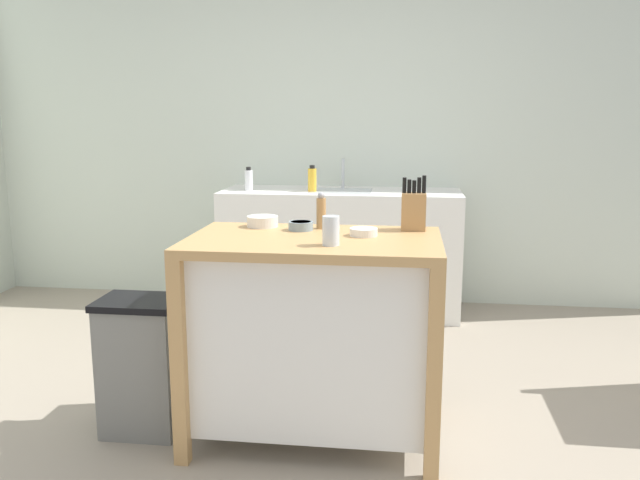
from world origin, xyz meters
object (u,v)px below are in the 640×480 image
Objects in this scene: bowl_ceramic_wide at (364,232)px; trash_bin at (142,365)px; sink_faucet at (343,173)px; kitchen_island at (314,328)px; knife_block at (414,210)px; bottle_dish_soap at (249,180)px; bowl_ceramic_small at (301,226)px; bottle_spray_cleaner at (312,179)px; bowl_stoneware_deep at (263,221)px; pepper_grinder at (321,212)px; drinking_cup at (331,231)px.

trash_bin is at bearing -172.96° from bowl_ceramic_wide.
bowl_ceramic_wide is at bearing -81.97° from sink_faucet.
knife_block is (0.42, 0.24, 0.50)m from kitchen_island.
bottle_dish_soap is at bearing 88.60° from trash_bin.
bowl_ceramic_small is 1.72m from bottle_spray_cleaner.
bowl_ceramic_wide is (0.49, -0.17, -0.01)m from bowl_stoneware_deep.
pepper_grinder is 0.77× the size of sink_faucet.
bottle_dish_soap reaches higher than bowl_stoneware_deep.
drinking_cup is (-0.12, -0.22, 0.04)m from bowl_ceramic_wide.
kitchen_island is 0.81m from trash_bin.
sink_faucet reaches higher than bowl_stoneware_deep.
bowl_stoneware_deep is at bearing 30.02° from trash_bin.
bottle_dish_soap is at bearing 114.13° from pepper_grinder.
knife_block reaches higher than bottle_dish_soap.
bowl_ceramic_wide is 2.04m from sink_faucet.
knife_block is 0.29m from bowl_ceramic_wide.
bottle_dish_soap is 0.91× the size of bottle_spray_cleaner.
pepper_grinder is at bearing -2.85° from bowl_stoneware_deep.
bowl_ceramic_wide is at bearing 62.23° from drinking_cup.
bottle_spray_cleaner is at bearing 99.52° from pepper_grinder.
sink_faucet is at bearing 92.08° from kitchen_island.
pepper_grinder is at bearing 19.53° from trash_bin.
bowl_ceramic_small is 0.60× the size of bottle_spray_cleaner.
bottle_spray_cleaner is (-0.37, 2.03, -0.00)m from drinking_cup.
bottle_spray_cleaner is (-0.70, 1.64, -0.03)m from knife_block.
sink_faucet is at bearing 105.14° from knife_block.
sink_faucet is (0.20, 1.85, 0.06)m from bowl_stoneware_deep.
pepper_grinder is (0.28, -0.01, 0.05)m from bowl_stoneware_deep.
bowl_stoneware_deep reaches higher than bowl_ceramic_small.
trash_bin is 2.36m from sink_faucet.
kitchen_island is 6.42× the size of bottle_dish_soap.
bottle_spray_cleaner is at bearing 98.34° from kitchen_island.
bottle_dish_soap is at bearing 125.42° from knife_block.
sink_faucet reaches higher than pepper_grinder.
bowl_ceramic_wide is 2.04m from bottle_dish_soap.
bottle_spray_cleaner is (-0.19, 1.71, 0.04)m from bowl_ceramic_small.
bowl_stoneware_deep is 0.52m from bowl_ceramic_wide.
bowl_ceramic_small is at bearing -90.25° from sink_faucet.
bottle_dish_soap is at bearing 112.18° from drinking_cup.
bowl_ceramic_small is 0.66× the size of bottle_dish_soap.
trash_bin is 2.10m from bottle_spray_cleaner.
bottle_spray_cleaner reaches higher than drinking_cup.
sink_faucet is 1.30× the size of bottle_dish_soap.
knife_block is 1.42m from trash_bin.
knife_block is at bearing 2.31° from pepper_grinder.
bowl_ceramic_wide is 0.55× the size of sink_faucet.
knife_block reaches higher than bowl_ceramic_wide.
bowl_ceramic_wide is at bearing 17.72° from kitchen_island.
drinking_cup is at bearing -61.67° from bowl_ceramic_small.
bottle_spray_cleaner is (-0.28, 1.88, 0.46)m from kitchen_island.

